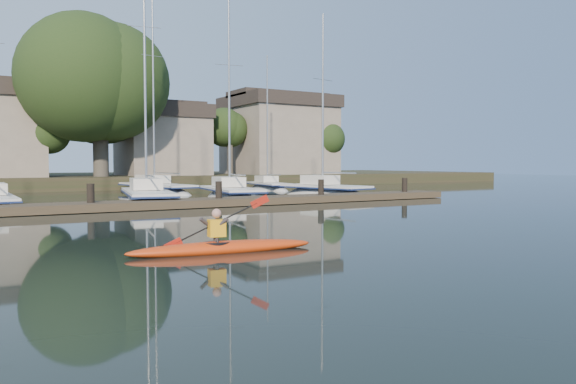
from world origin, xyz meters
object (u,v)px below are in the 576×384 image
sailboat_3 (231,202)px  sailboat_4 (325,199)px  dock (159,204)px  sailboat_7 (268,192)px  sailboat_6 (156,195)px  kayak (222,245)px  sailboat_2 (147,206)px

sailboat_3 → sailboat_4: 6.48m
dock → sailboat_4: 13.18m
sailboat_7 → sailboat_4: bearing=-87.3°
sailboat_4 → sailboat_7: size_ratio=1.12×
dock → sailboat_6: sailboat_6 is taller
kayak → dock: bearing=85.3°
kayak → sailboat_6: bearing=82.5°
sailboat_6 → sailboat_7: bearing=-8.3°
sailboat_4 → sailboat_7: (0.64, 8.74, 0.04)m
kayak → sailboat_3: 19.92m
dock → sailboat_7: bearing=45.6°
sailboat_3 → sailboat_7: bearing=59.0°
kayak → sailboat_7: 30.70m
sailboat_4 → sailboat_3: bearing=165.4°
kayak → sailboat_2: size_ratio=0.29×
sailboat_3 → sailboat_4: bearing=6.3°
sailboat_2 → sailboat_4: bearing=13.5°
dock → kayak: bearing=-101.4°
kayak → sailboat_2: (3.30, 17.11, -0.37)m
kayak → sailboat_4: size_ratio=0.35×
sailboat_3 → sailboat_7: size_ratio=1.17×
dock → sailboat_3: size_ratio=2.50×
sailboat_7 → sailboat_6: bearing=-173.5°
dock → sailboat_2: 4.06m
sailboat_2 → sailboat_3: size_ratio=1.17×
dock → sailboat_6: size_ratio=2.08×
sailboat_3 → sailboat_7: 11.02m
sailboat_2 → sailboat_3: sailboat_2 is taller
kayak → sailboat_3: bearing=71.3°
sailboat_4 → sailboat_7: sailboat_4 is taller
dock → sailboat_4: bearing=20.2°
sailboat_3 → sailboat_4: (6.47, -0.32, -0.01)m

